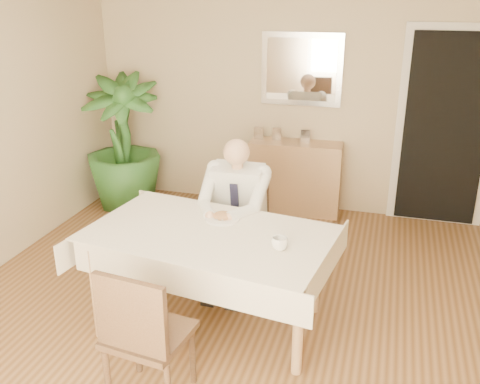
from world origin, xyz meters
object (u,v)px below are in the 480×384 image
(chair_near, at_px, (142,332))
(seated_man, at_px, (233,209))
(chair_far, at_px, (243,218))
(dining_table, at_px, (209,243))
(potted_palm, at_px, (123,142))
(sideboard, at_px, (295,177))
(coffee_mug, at_px, (280,243))

(chair_near, xyz_separation_m, seated_man, (0.09, 1.51, 0.16))
(chair_far, distance_m, seated_man, 0.35)
(dining_table, xyz_separation_m, potted_palm, (-1.69, 1.93, 0.08))
(sideboard, bearing_deg, seated_man, -98.94)
(coffee_mug, bearing_deg, potted_palm, 137.31)
(dining_table, bearing_deg, seated_man, 98.09)
(dining_table, relative_size, chair_far, 2.15)
(coffee_mug, height_order, sideboard, coffee_mug)
(coffee_mug, xyz_separation_m, potted_palm, (-2.23, 2.05, -0.05))
(coffee_mug, distance_m, sideboard, 2.47)
(chair_near, height_order, coffee_mug, chair_near)
(dining_table, bearing_deg, coffee_mug, -4.48)
(dining_table, height_order, sideboard, sideboard)
(chair_far, distance_m, chair_near, 1.80)
(seated_man, distance_m, coffee_mug, 0.90)
(dining_table, relative_size, sideboard, 1.86)
(seated_man, height_order, potted_palm, potted_palm)
(dining_table, relative_size, potted_palm, 1.24)
(coffee_mug, bearing_deg, chair_far, 118.19)
(seated_man, distance_m, potted_palm, 2.16)
(sideboard, bearing_deg, chair_near, -97.43)
(seated_man, xyz_separation_m, potted_palm, (-1.69, 1.34, 0.05))
(chair_near, relative_size, coffee_mug, 8.59)
(coffee_mug, height_order, potted_palm, potted_palm)
(dining_table, height_order, seated_man, seated_man)
(dining_table, height_order, potted_palm, potted_palm)
(chair_far, xyz_separation_m, coffee_mug, (0.53, -1.00, 0.31))
(seated_man, height_order, sideboard, seated_man)
(chair_far, height_order, sideboard, chair_far)
(sideboard, xyz_separation_m, potted_palm, (-1.89, -0.36, 0.35))
(chair_near, xyz_separation_m, sideboard, (0.28, 3.21, -0.13))
(chair_far, distance_m, potted_palm, 2.01)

